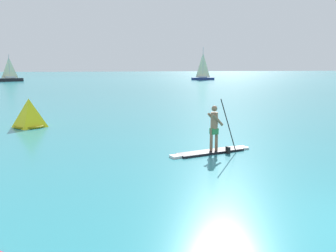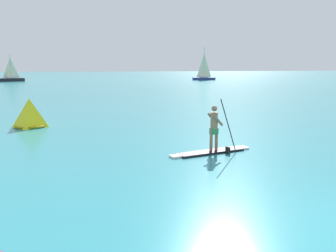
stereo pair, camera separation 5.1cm
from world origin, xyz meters
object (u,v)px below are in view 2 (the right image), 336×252
(paddleboarder_mid_center, at_px, (213,141))
(race_marker_buoy, at_px, (30,114))
(sailboat_left_horizon, at_px, (11,78))
(sailboat_right_horizon, at_px, (204,76))

(paddleboarder_mid_center, relative_size, race_marker_buoy, 2.03)
(sailboat_left_horizon, distance_m, sailboat_right_horizon, 41.34)
(sailboat_left_horizon, relative_size, sailboat_right_horizon, 0.75)
(sailboat_left_horizon, bearing_deg, sailboat_right_horizon, -25.42)
(sailboat_left_horizon, height_order, sailboat_right_horizon, sailboat_right_horizon)
(paddleboarder_mid_center, bearing_deg, sailboat_left_horizon, 89.70)
(race_marker_buoy, xyz_separation_m, sailboat_left_horizon, (-10.60, 62.89, 0.04))
(paddleboarder_mid_center, distance_m, sailboat_right_horizon, 72.24)
(sailboat_left_horizon, bearing_deg, race_marker_buoy, -102.54)
(race_marker_buoy, height_order, sailboat_left_horizon, sailboat_left_horizon)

